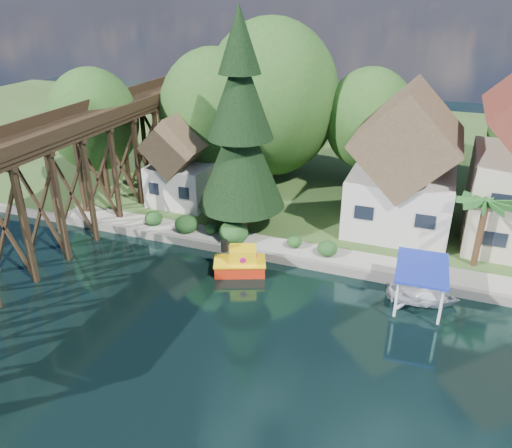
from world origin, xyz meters
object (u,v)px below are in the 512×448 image
object	(u,v)px
house_left	(404,170)
tugboat	(240,263)
shed	(182,165)
boat_white_a	(422,294)
trestle_bridge	(56,176)
conifer	(240,130)
palm_tree	(486,205)
boat_canopy	(419,289)

from	to	relation	value
house_left	tugboat	size ratio (longest dim) A/B	2.82
shed	boat_white_a	distance (m)	22.32
trestle_bridge	boat_white_a	xyz separation A→B (m)	(25.63, 1.50, -4.90)
shed	conifer	bearing A→B (deg)	-25.41
house_left	tugboat	distance (m)	14.37
trestle_bridge	palm_tree	bearing A→B (deg)	12.62
house_left	boat_white_a	size ratio (longest dim) A/B	2.53
palm_tree	boat_canopy	distance (m)	7.49
trestle_bridge	shed	bearing A→B (deg)	61.81
trestle_bridge	conifer	xyz separation A→B (m)	(11.73, 6.13, 2.95)
trestle_bridge	palm_tree	size ratio (longest dim) A/B	8.74
trestle_bridge	tugboat	bearing A→B (deg)	2.60
palm_tree	shed	bearing A→B (deg)	172.94
shed	boat_white_a	xyz separation A→B (m)	(20.63, -7.82, -3.37)
house_left	boat_canopy	size ratio (longest dim) A/B	2.49
tugboat	boat_white_a	size ratio (longest dim) A/B	0.90
trestle_bridge	house_left	size ratio (longest dim) A/B	4.01
palm_tree	boat_white_a	distance (m)	7.26
shed	boat_white_a	world-z (taller)	shed
house_left	palm_tree	xyz separation A→B (m)	(5.61, -4.42, -0.23)
trestle_bridge	tugboat	distance (m)	14.63
conifer	tugboat	distance (m)	9.58
shed	palm_tree	world-z (taller)	shed
house_left	boat_canopy	distance (m)	11.06
boat_white_a	house_left	bearing A→B (deg)	13.01
conifer	palm_tree	world-z (taller)	conifer
house_left	palm_tree	bearing A→B (deg)	-38.26
house_left	shed	bearing A→B (deg)	-175.23
trestle_bridge	boat_canopy	size ratio (longest dim) A/B	10.00
house_left	boat_canopy	world-z (taller)	house_left
shed	conifer	xyz separation A→B (m)	(6.73, -3.20, 4.47)
shed	tugboat	size ratio (longest dim) A/B	2.01
boat_canopy	shed	bearing A→B (deg)	157.21
conifer	boat_canopy	bearing A→B (deg)	-21.46
trestle_bridge	shed	world-z (taller)	trestle_bridge
boat_canopy	boat_white_a	bearing A→B (deg)	70.13
conifer	tugboat	bearing A→B (deg)	-68.70
conifer	boat_white_a	distance (m)	16.62
conifer	tugboat	size ratio (longest dim) A/B	4.14
trestle_bridge	palm_tree	xyz separation A→B (m)	(28.61, 6.40, -0.44)
house_left	shed	xyz separation A→B (m)	(-18.00, -1.50, -1.31)
palm_tree	boat_canopy	xyz separation A→B (m)	(-3.24, -5.63, -3.73)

